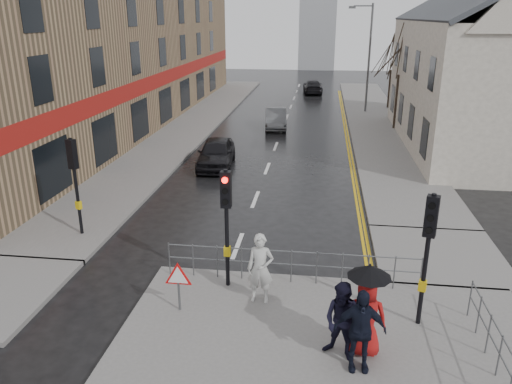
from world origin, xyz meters
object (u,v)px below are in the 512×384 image
(pedestrian_a, at_px, (260,269))
(pedestrian_with_umbrella, at_px, (367,308))
(pedestrian_d, at_px, (360,330))
(car_parked, at_px, (216,153))
(pedestrian_b, at_px, (343,321))
(car_mid, at_px, (276,118))

(pedestrian_a, relative_size, pedestrian_with_umbrella, 0.86)
(pedestrian_a, distance_m, pedestrian_d, 3.38)
(pedestrian_d, relative_size, car_parked, 0.45)
(pedestrian_a, bearing_deg, pedestrian_d, -44.75)
(pedestrian_a, xyz_separation_m, pedestrian_d, (2.40, -2.39, -0.01))
(pedestrian_a, bearing_deg, pedestrian_b, -44.85)
(pedestrian_a, xyz_separation_m, pedestrian_with_umbrella, (2.57, -1.85, 0.21))
(pedestrian_b, bearing_deg, car_parked, 137.84)
(pedestrian_a, distance_m, pedestrian_with_umbrella, 3.17)
(pedestrian_b, bearing_deg, car_mid, 124.67)
(pedestrian_a, distance_m, car_mid, 22.12)
(pedestrian_b, relative_size, pedestrian_with_umbrella, 0.83)
(pedestrian_a, distance_m, pedestrian_b, 2.92)
(pedestrian_with_umbrella, height_order, pedestrian_d, pedestrian_with_umbrella)
(pedestrian_d, xyz_separation_m, car_mid, (-4.08, 24.44, -0.43))
(pedestrian_with_umbrella, distance_m, car_parked, 15.70)
(pedestrian_with_umbrella, height_order, car_parked, pedestrian_with_umbrella)
(car_mid, bearing_deg, pedestrian_b, -86.74)
(pedestrian_with_umbrella, bearing_deg, pedestrian_b, -156.76)
(pedestrian_d, bearing_deg, pedestrian_a, 131.92)
(car_parked, bearing_deg, pedestrian_a, -77.77)
(pedestrian_a, relative_size, pedestrian_d, 1.01)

